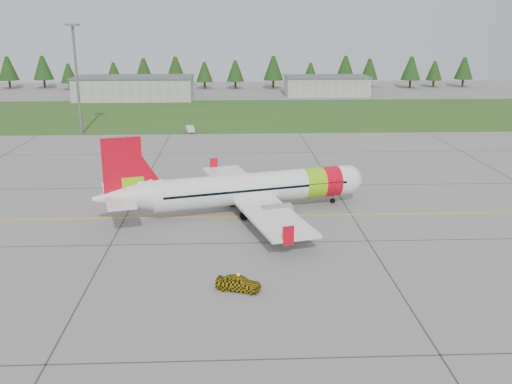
{
  "coord_description": "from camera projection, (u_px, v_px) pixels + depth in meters",
  "views": [
    {
      "loc": [
        -3.22,
        -51.53,
        20.45
      ],
      "look_at": [
        -0.68,
        6.84,
        3.13
      ],
      "focal_mm": 40.0,
      "sensor_mm": 36.0,
      "label": 1
    }
  ],
  "objects": [
    {
      "name": "ground",
      "position": [
        266.0,
        243.0,
        55.3
      ],
      "size": [
        320.0,
        320.0,
        0.0
      ],
      "primitive_type": "plane",
      "color": "gray",
      "rests_on": "ground"
    },
    {
      "name": "hangar_west",
      "position": [
        135.0,
        89.0,
        158.56
      ],
      "size": [
        32.0,
        14.0,
        6.0
      ],
      "primitive_type": "cube",
      "color": "#A8A8A3",
      "rests_on": "ground"
    },
    {
      "name": "treeline",
      "position": [
        241.0,
        73.0,
        186.06
      ],
      "size": [
        160.0,
        8.0,
        10.0
      ],
      "primitive_type": null,
      "color": "#1C3F14",
      "rests_on": "ground"
    },
    {
      "name": "service_van",
      "position": [
        190.0,
        122.0,
        110.9
      ],
      "size": [
        1.64,
        1.59,
        3.95
      ],
      "primitive_type": "imported",
      "rotation": [
        0.0,
        0.0,
        0.23
      ],
      "color": "silver",
      "rests_on": "ground"
    },
    {
      "name": "grass_strip",
      "position": [
        245.0,
        114.0,
        133.84
      ],
      "size": [
        320.0,
        50.0,
        0.03
      ],
      "primitive_type": "cube",
      "color": "#30561E",
      "rests_on": "ground"
    },
    {
      "name": "floodlight_mast",
      "position": [
        77.0,
        81.0,
        106.68
      ],
      "size": [
        0.5,
        0.5,
        20.0
      ],
      "primitive_type": "cylinder",
      "color": "slate",
      "rests_on": "ground"
    },
    {
      "name": "taxi_guideline",
      "position": [
        262.0,
        216.0,
        62.96
      ],
      "size": [
        120.0,
        0.25,
        0.02
      ],
      "primitive_type": "cube",
      "color": "gold",
      "rests_on": "ground"
    },
    {
      "name": "hangar_east",
      "position": [
        326.0,
        86.0,
        168.63
      ],
      "size": [
        24.0,
        12.0,
        5.2
      ],
      "primitive_type": "cube",
      "color": "#A8A8A3",
      "rests_on": "ground"
    },
    {
      "name": "aircraft",
      "position": [
        249.0,
        189.0,
        63.71
      ],
      "size": [
        30.19,
        28.44,
        9.33
      ],
      "rotation": [
        0.0,
        0.0,
        0.27
      ],
      "color": "white",
      "rests_on": "ground"
    },
    {
      "name": "follow_me_car",
      "position": [
        238.0,
        269.0,
        45.01
      ],
      "size": [
        1.64,
        1.78,
        3.65
      ],
      "primitive_type": "imported",
      "rotation": [
        0.0,
        0.0,
        1.25
      ],
      "color": "gold",
      "rests_on": "ground"
    }
  ]
}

